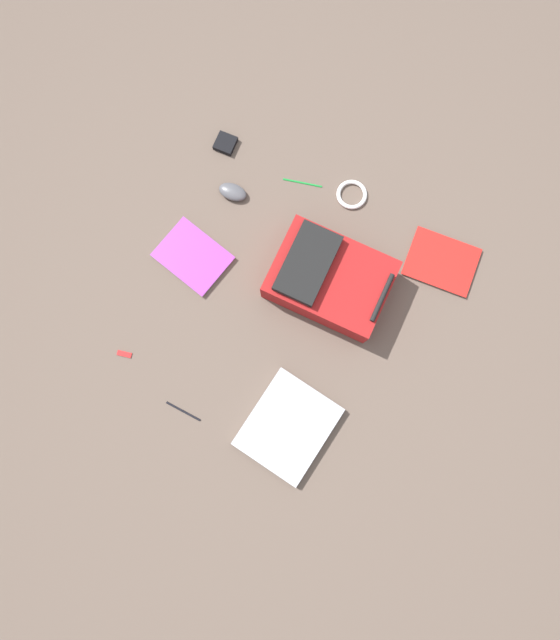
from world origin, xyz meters
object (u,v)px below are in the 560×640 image
book_manual (441,262)px  earbud_pouch (225,143)px  backpack (328,279)px  cable_coil (352,195)px  pen_black (303,183)px  pen_blue (183,411)px  computer_mouse (233,192)px  book_blue (193,257)px  laptop (288,427)px  usb_stick (124,354)px

book_manual → earbud_pouch: size_ratio=3.58×
backpack → book_manual: (-0.24, 0.34, -0.06)m
cable_coil → earbud_pouch: bearing=-87.8°
pen_black → book_manual: bearing=84.1°
pen_black → pen_blue: bearing=-1.3°
computer_mouse → pen_black: 0.26m
cable_coil → book_blue: bearing=-42.5°
laptop → earbud_pouch: size_ratio=4.77×
book_manual → usb_stick: size_ratio=5.07×
earbud_pouch → pen_black: bearing=87.6°
book_blue → computer_mouse: computer_mouse is taller
computer_mouse → pen_blue: 0.80m
book_blue → earbud_pouch: earbud_pouch is taller
backpack → computer_mouse: 0.48m
book_manual → earbud_pouch: bearing=-94.7°
earbud_pouch → computer_mouse: bearing=34.3°
laptop → earbud_pouch: 1.05m
backpack → computer_mouse: bearing=-109.4°
earbud_pouch → pen_blue: bearing=17.7°
laptop → pen_blue: (0.11, -0.35, -0.01)m
laptop → book_blue: size_ratio=1.23×
usb_stick → earbud_pouch: bearing=-178.3°
computer_mouse → pen_black: bearing=121.1°
laptop → cable_coil: bearing=-170.4°
earbud_pouch → usb_stick: bearing=1.7°
book_manual → earbud_pouch: earbud_pouch is taller
computer_mouse → earbud_pouch: computer_mouse is taller
book_blue → book_manual: 0.89m
computer_mouse → usb_stick: 0.69m
backpack → pen_blue: size_ratio=2.98×
laptop → cable_coil: 0.86m
pen_black → earbud_pouch: earbud_pouch is taller
computer_mouse → laptop: bearing=35.3°
book_manual → backpack: bearing=-54.1°
pen_black → usb_stick: size_ratio=2.87×
book_manual → pen_black: (-0.06, -0.57, -0.00)m
backpack → book_blue: 0.49m
book_manual → pen_blue: book_manual is taller
laptop → computer_mouse: bearing=-141.2°
laptop → pen_blue: size_ratio=2.58×
cable_coil → usb_stick: cable_coil is taller
backpack → pen_blue: (0.62, -0.26, -0.07)m
backpack → laptop: backpack is taller
pen_blue → book_blue: bearing=-156.8°
computer_mouse → pen_blue: bearing=10.3°
book_blue → pen_black: bearing=150.9°
pen_black → laptop: bearing=21.8°
book_manual → book_blue: bearing=-65.9°
book_blue → backpack: bearing=104.1°
pen_black → cable_coil: bearing=100.4°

